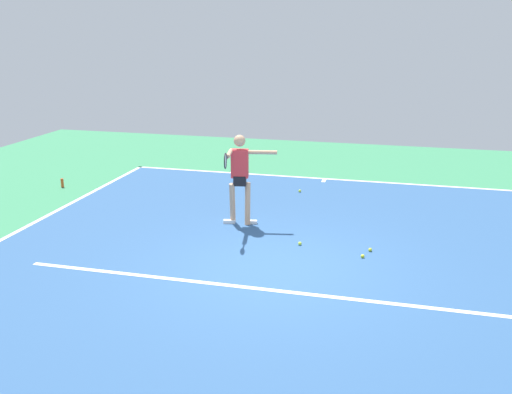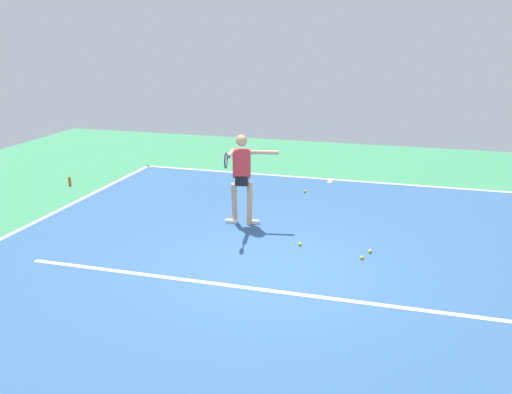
% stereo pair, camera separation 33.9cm
% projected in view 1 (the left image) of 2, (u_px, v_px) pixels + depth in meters
% --- Properties ---
extents(ground_plane, '(21.93, 21.93, 0.00)m').
position_uv_depth(ground_plane, '(275.00, 268.00, 9.59)').
color(ground_plane, '#388456').
extents(court_surface, '(10.68, 12.13, 0.00)m').
position_uv_depth(court_surface, '(275.00, 268.00, 9.59)').
color(court_surface, '#2D5484').
rests_on(court_surface, ground_plane).
extents(court_line_baseline_near, '(10.68, 0.10, 0.01)m').
position_uv_depth(court_line_baseline_near, '(325.00, 179.00, 15.17)').
color(court_line_baseline_near, white).
rests_on(court_line_baseline_near, ground_plane).
extents(court_line_sideline_right, '(0.10, 12.13, 0.01)m').
position_uv_depth(court_line_sideline_right, '(1.00, 240.00, 10.85)').
color(court_line_sideline_right, white).
rests_on(court_line_sideline_right, ground_plane).
extents(court_line_service, '(8.01, 0.10, 0.01)m').
position_uv_depth(court_line_service, '(264.00, 289.00, 8.82)').
color(court_line_service, white).
rests_on(court_line_service, ground_plane).
extents(court_line_centre_mark, '(0.10, 0.30, 0.01)m').
position_uv_depth(court_line_centre_mark, '(324.00, 181.00, 14.98)').
color(court_line_centre_mark, white).
rests_on(court_line_centre_mark, ground_plane).
extents(tennis_player, '(1.08, 1.26, 1.84)m').
position_uv_depth(tennis_player, '(240.00, 173.00, 11.41)').
color(tennis_player, tan).
rests_on(tennis_player, ground_plane).
extents(tennis_ball_centre_court, '(0.07, 0.07, 0.07)m').
position_uv_depth(tennis_ball_centre_court, '(300.00, 191.00, 13.94)').
color(tennis_ball_centre_court, '#C6E53D').
rests_on(tennis_ball_centre_court, ground_plane).
extents(tennis_ball_near_service_line, '(0.07, 0.07, 0.07)m').
position_uv_depth(tennis_ball_near_service_line, '(300.00, 243.00, 10.58)').
color(tennis_ball_near_service_line, '#C6E53D').
rests_on(tennis_ball_near_service_line, ground_plane).
extents(tennis_ball_near_player, '(0.07, 0.07, 0.07)m').
position_uv_depth(tennis_ball_near_player, '(370.00, 250.00, 10.29)').
color(tennis_ball_near_player, '#CCE033').
rests_on(tennis_ball_near_player, ground_plane).
extents(tennis_ball_far_corner, '(0.07, 0.07, 0.07)m').
position_uv_depth(tennis_ball_far_corner, '(363.00, 256.00, 10.00)').
color(tennis_ball_far_corner, yellow).
rests_on(tennis_ball_far_corner, ground_plane).
extents(water_bottle, '(0.07, 0.07, 0.22)m').
position_uv_depth(water_bottle, '(62.00, 183.00, 14.35)').
color(water_bottle, '#D84C1E').
rests_on(water_bottle, ground_plane).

